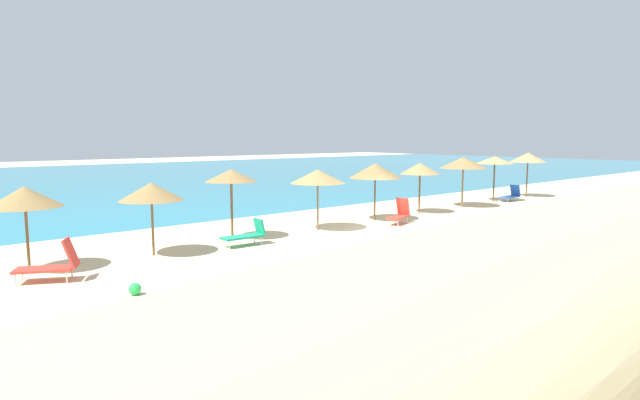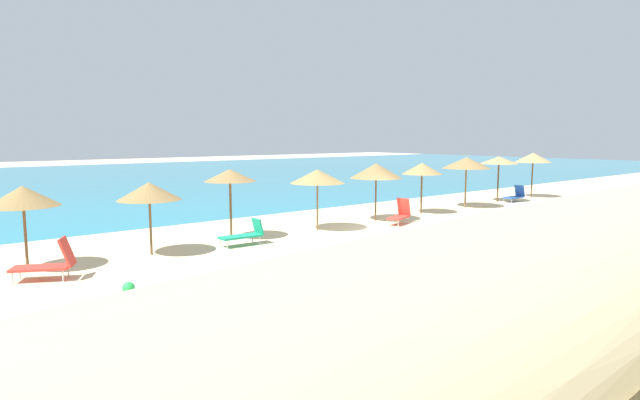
# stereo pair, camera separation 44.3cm
# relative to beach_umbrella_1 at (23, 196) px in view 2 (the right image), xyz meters

# --- Properties ---
(ground_plane) EXTENTS (160.00, 160.00, 0.00)m
(ground_plane) POSITION_rel_beach_umbrella_1_xyz_m (13.06, -2.42, -2.22)
(ground_plane) COLOR beige
(sea_water) EXTENTS (160.00, 56.31, 0.01)m
(sea_water) POSITION_rel_beach_umbrella_1_xyz_m (13.06, 32.91, -2.21)
(sea_water) COLOR teal
(sea_water) RESTS_ON ground_plane
(dune_ridge) EXTENTS (53.84, 7.61, 2.70)m
(dune_ridge) POSITION_rel_beach_umbrella_1_xyz_m (9.60, -12.63, -0.87)
(dune_ridge) COLOR #C9B586
(dune_ridge) RESTS_ON ground_plane
(beach_umbrella_1) EXTENTS (2.06, 2.06, 2.53)m
(beach_umbrella_1) POSITION_rel_beach_umbrella_1_xyz_m (0.00, 0.00, 0.00)
(beach_umbrella_1) COLOR brown
(beach_umbrella_1) RESTS_ON ground_plane
(beach_umbrella_2) EXTENTS (2.10, 2.10, 2.45)m
(beach_umbrella_2) POSITION_rel_beach_umbrella_1_xyz_m (3.66, -0.32, -0.07)
(beach_umbrella_2) COLOR brown
(beach_umbrella_2) RESTS_ON ground_plane
(beach_umbrella_3) EXTENTS (1.99, 1.99, 2.72)m
(beach_umbrella_3) POSITION_rel_beach_umbrella_1_xyz_m (7.10, 0.34, 0.25)
(beach_umbrella_3) COLOR brown
(beach_umbrella_3) RESTS_ON ground_plane
(beach_umbrella_4) EXTENTS (2.31, 2.31, 2.58)m
(beach_umbrella_4) POSITION_rel_beach_umbrella_1_xyz_m (10.94, -0.26, 0.07)
(beach_umbrella_4) COLOR brown
(beach_umbrella_4) RESTS_ON ground_plane
(beach_umbrella_5) EXTENTS (2.46, 2.46, 2.72)m
(beach_umbrella_5) POSITION_rel_beach_umbrella_1_xyz_m (14.68, -0.04, 0.14)
(beach_umbrella_5) COLOR brown
(beach_umbrella_5) RESTS_ON ground_plane
(beach_umbrella_6) EXTENTS (2.06, 2.06, 2.62)m
(beach_umbrella_6) POSITION_rel_beach_umbrella_1_xyz_m (18.18, 0.10, 0.10)
(beach_umbrella_6) COLOR brown
(beach_umbrella_6) RESTS_ON ground_plane
(beach_umbrella_7) EXTENTS (2.66, 2.66, 2.82)m
(beach_umbrella_7) POSITION_rel_beach_umbrella_1_xyz_m (21.96, 0.06, 0.28)
(beach_umbrella_7) COLOR brown
(beach_umbrella_7) RESTS_ON ground_plane
(beach_umbrella_8) EXTENTS (2.28, 2.28, 2.77)m
(beach_umbrella_8) POSITION_rel_beach_umbrella_1_xyz_m (25.68, 0.33, 0.31)
(beach_umbrella_8) COLOR brown
(beach_umbrella_8) RESTS_ON ground_plane
(beach_umbrella_9) EXTENTS (2.31, 2.31, 2.92)m
(beach_umbrella_9) POSITION_rel_beach_umbrella_1_xyz_m (29.47, 0.20, 0.38)
(beach_umbrella_9) COLOR brown
(beach_umbrella_9) RESTS_ON ground_plane
(lounge_chair_0) EXTENTS (1.51, 0.99, 1.16)m
(lounge_chair_0) POSITION_rel_beach_umbrella_1_xyz_m (14.83, -1.45, -1.74)
(lounge_chair_0) COLOR red
(lounge_chair_0) RESTS_ON ground_plane
(lounge_chair_2) EXTENTS (1.73, 1.34, 1.18)m
(lounge_chair_2) POSITION_rel_beach_umbrella_1_xyz_m (0.26, -1.60, -1.73)
(lounge_chair_2) COLOR red
(lounge_chair_2) RESTS_ON ground_plane
(lounge_chair_3) EXTENTS (1.63, 0.70, 0.95)m
(lounge_chair_3) POSITION_rel_beach_umbrella_1_xyz_m (6.90, -1.00, -1.80)
(lounge_chair_3) COLOR #199972
(lounge_chair_3) RESTS_ON ground_plane
(lounge_chair_4) EXTENTS (1.53, 0.65, 0.99)m
(lounge_chair_4) POSITION_rel_beach_umbrella_1_xyz_m (26.51, -0.37, -1.84)
(lounge_chair_4) COLOR blue
(lounge_chair_4) RESTS_ON ground_plane
(beach_ball) EXTENTS (0.31, 0.31, 0.31)m
(beach_ball) POSITION_rel_beach_umbrella_1_xyz_m (1.48, -4.29, -2.06)
(beach_ball) COLOR green
(beach_ball) RESTS_ON ground_plane
(cooler_box) EXTENTS (0.62, 0.61, 0.43)m
(cooler_box) POSITION_rel_beach_umbrella_1_xyz_m (17.77, -4.31, -2.00)
(cooler_box) COLOR blue
(cooler_box) RESTS_ON ground_plane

